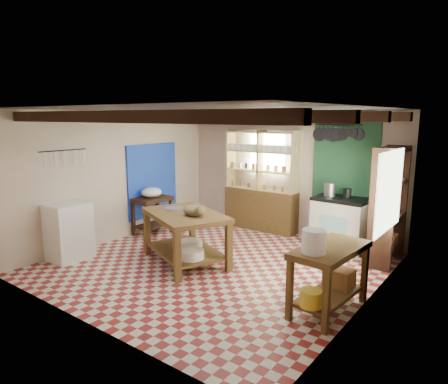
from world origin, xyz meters
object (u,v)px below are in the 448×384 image
Objects in this scene: work_table at (186,238)px; white_cabinet at (69,231)px; cat at (194,210)px; stove at (340,223)px; prep_table at (152,216)px; right_counter at (329,279)px.

work_table is 1.55× the size of white_cabinet.
stove is at bearing 71.19° from cat.
white_cabinet reaches higher than work_table.
stove is at bearing 24.47° from prep_table.
cat is (-2.40, 0.13, 0.54)m from right_counter.
work_table is 3.00m from stove.
cat reaches higher than right_counter.
cat is at bearing -23.53° from prep_table.
white_cabinet is (-1.75, -1.10, 0.06)m from work_table.
cat is (-1.57, -2.44, 0.48)m from stove.
white_cabinet is 2.60× the size of cat.
stove is 2.70m from right_counter.
work_table is 1.95× the size of prep_table.
white_cabinet reaches higher than prep_table.
cat is at bearing 11.31° from work_table.
cat is at bearing -120.05° from stove.
cat reaches higher than stove.
prep_table is 4.50m from right_counter.
right_counter is (4.40, 0.92, -0.07)m from white_cabinet.
work_table is at bearing -124.63° from stove.
stove is 0.99× the size of white_cabinet.
right_counter is at bearing 10.77° from cat.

